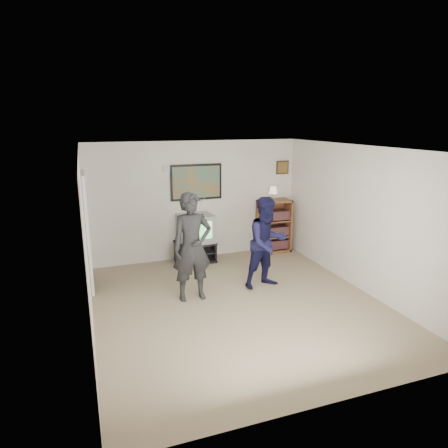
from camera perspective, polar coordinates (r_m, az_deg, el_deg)
room_shell at (r=6.47m, az=1.15°, el=-0.16°), size 4.51×5.00×2.51m
media_stand at (r=8.46m, az=-4.13°, el=-3.95°), size 0.90×0.55×0.43m
crt_television at (r=8.32m, az=-4.05°, el=-0.63°), size 0.73×0.64×0.58m
bookshelf at (r=9.03m, az=7.13°, el=-0.31°), size 0.72×0.41×1.19m
table_lamp at (r=8.80m, az=7.02°, el=4.32°), size 0.20×0.20×0.31m
person_tall at (r=6.52m, az=-4.58°, el=-3.29°), size 0.66×0.44×1.80m
person_short at (r=7.05m, az=6.17°, el=-2.67°), size 0.89×0.74×1.64m
controller_left at (r=6.61m, az=-5.47°, el=-0.58°), size 0.04×0.11×0.03m
controller_right at (r=7.15m, az=5.47°, el=-0.76°), size 0.06×0.13×0.04m
poster at (r=8.38m, az=-3.98°, el=5.99°), size 1.10×0.03×0.75m
air_vent at (r=8.22m, az=-7.76°, el=7.83°), size 0.28×0.02×0.14m
small_picture at (r=9.09m, az=8.34°, el=8.00°), size 0.30×0.03×0.30m
doorway at (r=7.36m, az=-18.99°, el=-1.16°), size 0.03×0.85×2.00m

